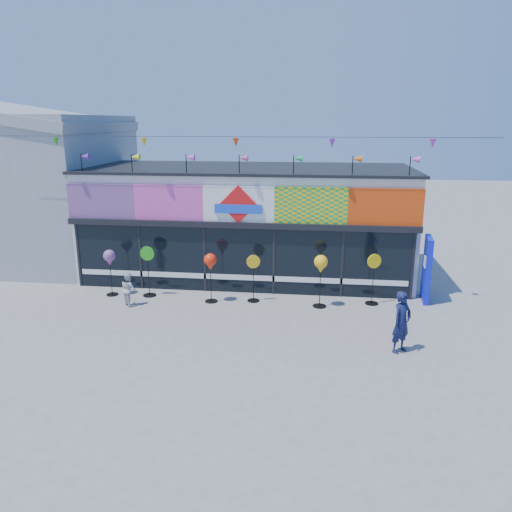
% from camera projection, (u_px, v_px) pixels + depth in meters
% --- Properties ---
extents(ground, '(80.00, 80.00, 0.00)m').
position_uv_depth(ground, '(221.00, 331.00, 14.15)').
color(ground, slate).
rests_on(ground, ground).
extents(kite_shop, '(16.00, 5.70, 5.31)m').
position_uv_depth(kite_shop, '(249.00, 221.00, 19.31)').
color(kite_shop, silver).
rests_on(kite_shop, ground).
extents(neighbour_building, '(8.18, 7.20, 6.87)m').
position_uv_depth(neighbour_building, '(20.00, 184.00, 21.22)').
color(neighbour_building, '#9A9C9F').
rests_on(neighbour_building, ground).
extents(blue_sign, '(0.26, 1.09, 2.16)m').
position_uv_depth(blue_sign, '(427.00, 269.00, 16.35)').
color(blue_sign, '#0E1AD8').
rests_on(blue_sign, ground).
extents(spinner_0, '(0.41, 0.41, 1.60)m').
position_uv_depth(spinner_0, '(110.00, 259.00, 16.81)').
color(spinner_0, black).
rests_on(spinner_0, ground).
extents(spinner_1, '(0.49, 0.44, 1.74)m').
position_uv_depth(spinner_1, '(148.00, 270.00, 16.82)').
color(spinner_1, black).
rests_on(spinner_1, ground).
extents(spinner_2, '(0.42, 0.42, 1.65)m').
position_uv_depth(spinner_2, '(210.00, 263.00, 16.15)').
color(spinner_2, black).
rests_on(spinner_2, ground).
extents(spinner_3, '(0.43, 0.40, 1.58)m').
position_uv_depth(spinner_3, '(253.00, 277.00, 16.34)').
color(spinner_3, black).
rests_on(spinner_3, ground).
extents(spinner_4, '(0.43, 0.43, 1.72)m').
position_uv_depth(spinner_4, '(321.00, 266.00, 15.70)').
color(spinner_4, black).
rests_on(spinner_4, ground).
extents(spinner_5, '(0.45, 0.43, 1.69)m').
position_uv_depth(spinner_5, '(373.00, 278.00, 16.07)').
color(spinner_5, black).
rests_on(spinner_5, ground).
extents(adult_man, '(0.70, 0.69, 1.63)m').
position_uv_depth(adult_man, '(402.00, 322.00, 12.72)').
color(adult_man, '#141A41').
rests_on(adult_man, ground).
extents(child, '(0.59, 0.59, 1.09)m').
position_uv_depth(child, '(129.00, 289.00, 16.06)').
color(child, silver).
rests_on(child, ground).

